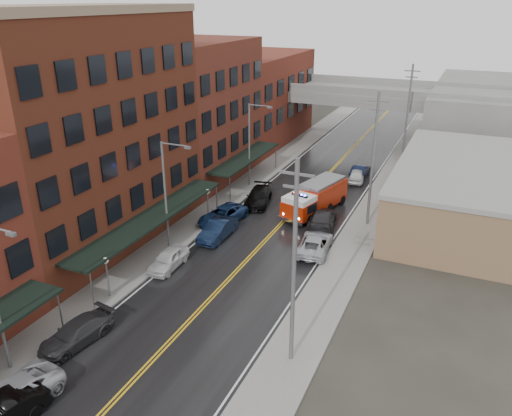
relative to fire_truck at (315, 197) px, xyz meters
The scene contains 31 objects.
road 6.36m from the fire_truck, 108.29° to the right, with size 11.00×160.00×0.02m, color black.
sidewalk_left 11.04m from the fire_truck, 147.64° to the right, with size 3.00×160.00×0.15m, color slate.
sidewalk_right 8.08m from the fire_truck, 47.49° to the right, with size 3.00×160.00×0.15m, color slate.
curb_left 9.70m from the fire_truck, 142.35° to the right, with size 0.30×160.00×0.15m, color gray.
curb_right 7.09m from the fire_truck, 57.60° to the right, with size 0.30×160.00×0.15m, color gray.
brick_building_b 21.27m from the fire_truck, 139.85° to the right, with size 9.00×20.00×18.00m, color #502315.
brick_building_c 16.99m from the fire_truck, 163.04° to the left, with size 9.00×15.00×15.00m, color maroon.
brick_building_far 27.24m from the fire_truck, 124.52° to the left, with size 9.00×20.00×12.00m, color maroon.
tan_building 14.69m from the fire_truck, 16.43° to the left, with size 14.00×22.00×5.00m, color #91714E.
right_far_block 37.82m from the fire_truck, 64.80° to the left, with size 18.00×30.00×8.00m, color slate.
awning_1 16.00m from the fire_truck, 126.26° to the right, with size 2.60×18.00×3.09m.
awning_2 10.60m from the fire_truck, 153.75° to the left, with size 2.60×13.00×3.09m.
globe_lamp_1 21.54m from the fire_truck, 112.77° to the right, with size 0.44×0.44×3.12m.
globe_lamp_2 10.21m from the fire_truck, 144.92° to the right, with size 0.44×0.44×3.12m.
street_lamp_1 15.02m from the fire_truck, 125.59° to the right, with size 2.64×0.22×9.00m.
street_lamp_2 10.11m from the fire_truck, 153.95° to the left, with size 2.64×0.22×9.00m.
utility_pole_0 22.02m from the fire_truck, 75.83° to the right, with size 1.80×0.24×12.00m.
utility_pole_1 7.13m from the fire_truck, ahead, with size 1.80×0.24×12.00m.
utility_pole_2 20.41m from the fire_truck, 74.63° to the left, with size 1.80×0.24×12.00m.
overpass 26.59m from the fire_truck, 94.23° to the left, with size 40.00×10.00×7.50m.
fire_truck is the anchor object (origin of this frame).
parked_car_left_2 30.70m from the fire_truck, 101.65° to the right, with size 2.48×5.39×1.50m, color #ABAEB3.
parked_car_left_3 25.53m from the fire_truck, 105.77° to the right, with size 1.94×4.78×1.39m, color #2C2B2E.
parked_car_left_4 16.23m from the fire_truck, 115.33° to the right, with size 1.69×4.21×1.43m, color silver.
parked_car_left_5 10.48m from the fire_truck, 124.15° to the right, with size 1.68×4.83×1.59m, color black.
parked_car_left_6 9.00m from the fire_truck, 140.71° to the right, with size 2.45×5.32×1.48m, color #14294E.
parked_car_left_7 5.83m from the fire_truck, behind, with size 2.15×5.28×1.53m, color black.
parked_car_right_0 8.09m from the fire_truck, 72.01° to the right, with size 2.38×5.16×1.44m, color #AEB1B7.
parked_car_right_1 3.43m from the fire_truck, 60.15° to the right, with size 2.27×5.58×1.62m, color #232326.
parked_car_right_2 10.52m from the fire_truck, 80.86° to the left, with size 1.70×4.23×1.44m, color silver.
parked_car_right_3 12.10m from the fire_truck, 81.97° to the left, with size 1.54×4.43×1.46m, color black.
Camera 1 is at (14.60, -6.65, 19.06)m, focal length 35.00 mm.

